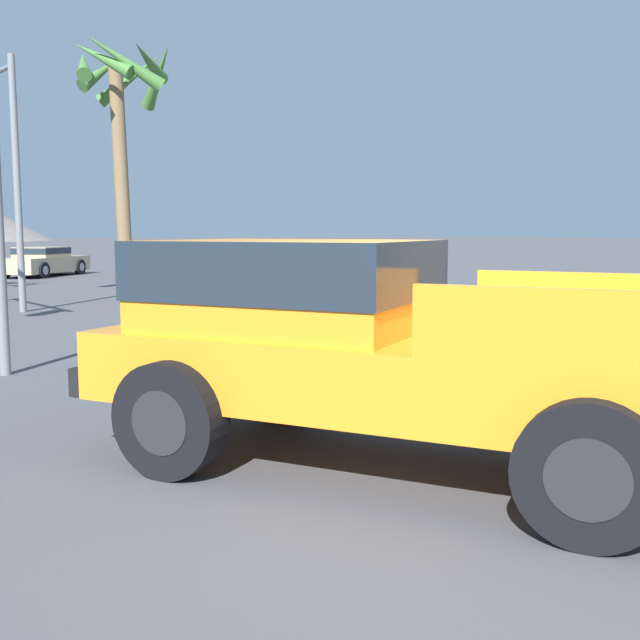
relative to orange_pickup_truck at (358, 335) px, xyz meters
The scene contains 5 objects.
ground_plane 1.26m from the orange_pickup_truck, 53.57° to the right, with size 320.00×320.00×0.00m, color #4C4C51.
orange_pickup_truck is the anchor object (origin of this frame).
parked_car_silver 20.10m from the orange_pickup_truck, 63.74° to the left, with size 3.90×4.21×1.08m.
parked_car_tan 27.39m from the orange_pickup_truck, 75.13° to the left, with size 4.56×4.06×1.19m.
palm_tree_tall 14.79m from the orange_pickup_truck, 71.57° to the left, with size 2.82×2.99×6.59m.
Camera 1 is at (-4.53, -3.84, 1.91)m, focal length 42.00 mm.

